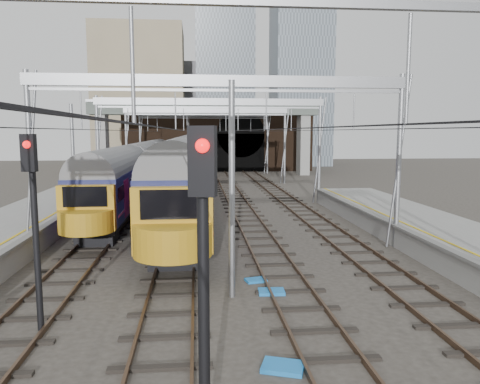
{
  "coord_description": "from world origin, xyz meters",
  "views": [
    {
      "loc": [
        -1.13,
        -12.8,
        5.38
      ],
      "look_at": [
        1.05,
        10.39,
        2.4
      ],
      "focal_mm": 35.0,
      "sensor_mm": 36.0,
      "label": 1
    }
  ],
  "objects": [
    {
      "name": "ground",
      "position": [
        0.0,
        0.0,
        0.0
      ],
      "size": [
        160.0,
        160.0,
        0.0
      ],
      "primitive_type": "plane",
      "color": "#38332D",
      "rests_on": "ground"
    },
    {
      "name": "tracks",
      "position": [
        0.0,
        15.0,
        0.02
      ],
      "size": [
        14.4,
        80.0,
        0.22
      ],
      "color": "#4C3828",
      "rests_on": "ground"
    },
    {
      "name": "overhead_line",
      "position": [
        0.0,
        21.49,
        6.57
      ],
      "size": [
        16.8,
        80.0,
        8.0
      ],
      "color": "gray",
      "rests_on": "ground"
    },
    {
      "name": "retaining_wall",
      "position": [
        1.4,
        51.93,
        4.33
      ],
      "size": [
        28.0,
        2.75,
        9.0
      ],
      "color": "black",
      "rests_on": "ground"
    },
    {
      "name": "overbridge",
      "position": [
        0.0,
        46.0,
        7.27
      ],
      "size": [
        28.0,
        3.0,
        9.25
      ],
      "color": "gray",
      "rests_on": "ground"
    },
    {
      "name": "city_skyline",
      "position": [
        2.73,
        70.48,
        17.09
      ],
      "size": [
        37.5,
        27.5,
        60.0
      ],
      "color": "tan",
      "rests_on": "ground"
    },
    {
      "name": "train_main",
      "position": [
        -2.0,
        38.37,
        2.61
      ],
      "size": [
        3.01,
        69.43,
        5.1
      ],
      "color": "black",
      "rests_on": "ground"
    },
    {
      "name": "train_second",
      "position": [
        -6.0,
        37.78,
        2.35
      ],
      "size": [
        2.57,
        59.48,
        4.5
      ],
      "color": "black",
      "rests_on": "ground"
    },
    {
      "name": "signal_near_left",
      "position": [
        -5.42,
        -0.16,
        3.33
      ],
      "size": [
        0.41,
        0.48,
        5.34
      ],
      "rotation": [
        0.0,
        0.0,
        -0.21
      ],
      "color": "black",
      "rests_on": "ground"
    },
    {
      "name": "signal_near_centre",
      "position": [
        -1.04,
        -6.1,
        3.4
      ],
      "size": [
        0.42,
        0.49,
        5.47
      ],
      "rotation": [
        0.0,
        0.0,
        -0.27
      ],
      "color": "black",
      "rests_on": "ground"
    },
    {
      "name": "equip_cover_a",
      "position": [
        0.79,
        -2.85,
        0.06
      ],
      "size": [
        1.11,
        0.94,
        0.11
      ],
      "primitive_type": "cube",
      "rotation": [
        0.0,
        0.0,
        -0.33
      ],
      "color": "blue",
      "rests_on": "ground"
    },
    {
      "name": "equip_cover_b",
      "position": [
        0.98,
        3.51,
        0.04
      ],
      "size": [
        0.83,
        0.66,
        0.09
      ],
      "primitive_type": "cube",
      "rotation": [
        0.0,
        0.0,
        0.22
      ],
      "color": "blue",
      "rests_on": "ground"
    },
    {
      "name": "equip_cover_c",
      "position": [
        1.35,
        2.22,
        0.05
      ],
      "size": [
        0.91,
        0.66,
        0.1
      ],
      "primitive_type": "cube",
      "rotation": [
        0.0,
        0.0,
        -0.05
      ],
      "color": "blue",
      "rests_on": "ground"
    }
  ]
}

